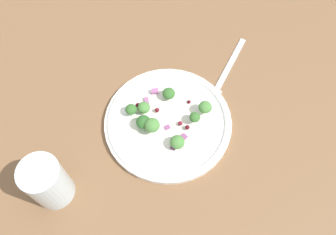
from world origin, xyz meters
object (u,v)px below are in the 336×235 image
object	(u,v)px
broccoli_floret_2	(169,94)
water_glass	(47,182)
broccoli_floret_0	(205,107)
fork	(225,73)
plate	(168,122)
broccoli_floret_1	(195,117)

from	to	relation	value
broccoli_floret_2	water_glass	bearing A→B (deg)	-112.20
broccoli_floret_0	fork	xyz separation A→B (cm)	(0.37, 11.42, -3.19)
plate	broccoli_floret_0	world-z (taller)	broccoli_floret_0
broccoli_floret_0	broccoli_floret_2	bearing A→B (deg)	178.65
broccoli_floret_2	water_glass	size ratio (longest dim) A/B	0.24
broccoli_floret_2	fork	world-z (taller)	broccoli_floret_2
broccoli_floret_0	broccoli_floret_1	bearing A→B (deg)	-109.94
plate	water_glass	distance (cm)	24.79
broccoli_floret_1	fork	size ratio (longest dim) A/B	0.11
plate	broccoli_floret_0	xyz separation A→B (cm)	(5.72, 4.67, 2.58)
water_glass	fork	bearing A→B (deg)	63.20
broccoli_floret_1	broccoli_floret_2	world-z (taller)	broccoli_floret_1
broccoli_floret_0	broccoli_floret_1	size ratio (longest dim) A/B	1.24
plate	broccoli_floret_1	distance (cm)	5.62
broccoli_floret_2	plate	bearing A→B (deg)	-66.72
plate	water_glass	bearing A→B (deg)	-121.08
broccoli_floret_1	fork	distance (cm)	14.54
plate	broccoli_floret_2	bearing A→B (deg)	113.28
broccoli_floret_2	fork	xyz separation A→B (cm)	(8.17, 11.24, -2.64)
broccoli_floret_2	fork	size ratio (longest dim) A/B	0.14
plate	broccoli_floret_0	distance (cm)	7.82
fork	plate	bearing A→B (deg)	-110.72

